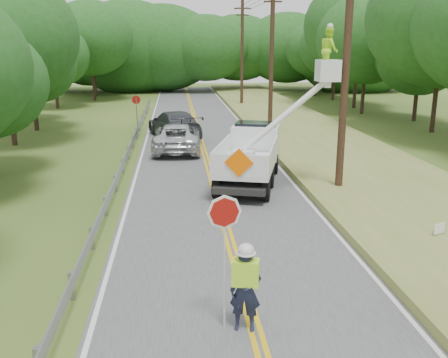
{
  "coord_description": "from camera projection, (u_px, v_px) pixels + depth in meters",
  "views": [
    {
      "loc": [
        -1.56,
        -9.89,
        5.82
      ],
      "look_at": [
        0.0,
        6.0,
        1.5
      ],
      "focal_mm": 39.69,
      "sensor_mm": 36.0,
      "label": 1
    }
  ],
  "objects": [
    {
      "name": "tall_grass_verge",
      "position": [
        347.0,
        160.0,
        25.25
      ],
      "size": [
        7.0,
        96.0,
        0.3
      ],
      "primitive_type": "cube",
      "color": "olive",
      "rests_on": "ground"
    },
    {
      "name": "flagger",
      "position": [
        245.0,
        284.0,
        10.2
      ],
      "size": [
        1.15,
        0.57,
        2.93
      ],
      "color": "#191E33",
      "rests_on": "road"
    },
    {
      "name": "treeline_left",
      "position": [
        47.0,
        48.0,
        36.37
      ],
      "size": [
        10.25,
        57.21,
        10.49
      ],
      "color": "#332319",
      "rests_on": "ground"
    },
    {
      "name": "suv_silver",
      "position": [
        177.0,
        137.0,
        27.99
      ],
      "size": [
        2.76,
        5.67,
        1.55
      ],
      "primitive_type": "imported",
      "rotation": [
        0.0,
        0.0,
        3.11
      ],
      "color": "silver",
      "rests_on": "road"
    },
    {
      "name": "stop_sign_permanent",
      "position": [
        137.0,
        109.0,
        32.2
      ],
      "size": [
        0.57,
        0.07,
        2.69
      ],
      "color": "gray",
      "rests_on": "ground"
    },
    {
      "name": "yard_sign",
      "position": [
        439.0,
        229.0,
        14.86
      ],
      "size": [
        0.43,
        0.21,
        0.67
      ],
      "color": "white",
      "rests_on": "ground"
    },
    {
      "name": "guardrail",
      "position": [
        128.0,
        153.0,
        24.96
      ],
      "size": [
        0.18,
        48.0,
        0.77
      ],
      "color": "gray",
      "rests_on": "ground"
    },
    {
      "name": "utility_poles",
      "position": [
        296.0,
        56.0,
        26.61
      ],
      "size": [
        1.6,
        43.3,
        10.0
      ],
      "color": "black",
      "rests_on": "ground"
    },
    {
      "name": "ground",
      "position": [
        250.0,
        312.0,
        11.17
      ],
      "size": [
        140.0,
        140.0,
        0.0
      ],
      "primitive_type": "plane",
      "color": "#3C501D",
      "rests_on": "ground"
    },
    {
      "name": "road",
      "position": [
        208.0,
        166.0,
        24.61
      ],
      "size": [
        7.2,
        96.0,
        0.03
      ],
      "color": "#464648",
      "rests_on": "ground"
    },
    {
      "name": "bucket_truck",
      "position": [
        258.0,
        146.0,
        21.91
      ],
      "size": [
        5.05,
        6.88,
        6.47
      ],
      "color": "black",
      "rests_on": "road"
    },
    {
      "name": "treeline_right",
      "position": [
        419.0,
        35.0,
        35.2
      ],
      "size": [
        10.84,
        55.15,
        12.06
      ],
      "color": "#332319",
      "rests_on": "ground"
    },
    {
      "name": "suv_darkgrey",
      "position": [
        174.0,
        124.0,
        31.95
      ],
      "size": [
        3.89,
        6.41,
        1.74
      ],
      "primitive_type": "imported",
      "rotation": [
        0.0,
        0.0,
        3.4
      ],
      "color": "#3C3F45",
      "rests_on": "road"
    },
    {
      "name": "treeline_horizon",
      "position": [
        190.0,
        48.0,
        63.53
      ],
      "size": [
        58.84,
        14.67,
        12.74
      ],
      "color": "#1F4F17",
      "rests_on": "ground"
    }
  ]
}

